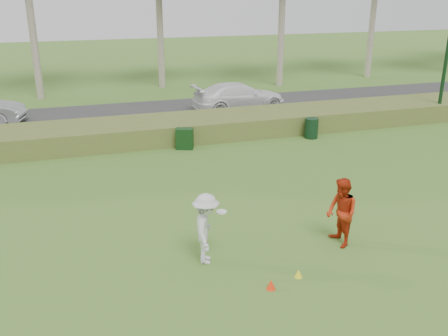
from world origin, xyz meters
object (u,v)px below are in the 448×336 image
object	(u,v)px
player_red	(341,213)
cone_orange	(271,284)
cone_yellow	(298,273)
trash_bin	(311,128)
car_right	(239,97)
player_white	(206,229)
utility_cabinet	(185,139)

from	to	relation	value
player_red	cone_orange	distance (m)	3.07
player_red	cone_yellow	xyz separation A→B (m)	(-1.77, -1.16, -0.84)
player_red	cone_orange	bearing A→B (deg)	-60.08
trash_bin	car_right	world-z (taller)	car_right
player_white	player_red	bearing A→B (deg)	-75.63
player_red	cone_orange	size ratio (longest dim) A/B	7.87
player_red	car_right	world-z (taller)	player_red
cone_yellow	trash_bin	xyz separation A→B (m)	(5.73, 10.60, 0.36)
player_white	utility_cabinet	distance (m)	9.52
utility_cabinet	trash_bin	xyz separation A→B (m)	(5.97, -0.16, 0.01)
cone_orange	trash_bin	xyz separation A→B (m)	(6.55, 10.86, 0.34)
cone_yellow	player_white	bearing A→B (deg)	143.82
player_white	utility_cabinet	size ratio (longest dim) A/B	2.03
player_red	trash_bin	distance (m)	10.24
cone_orange	player_red	bearing A→B (deg)	28.74
player_white	utility_cabinet	world-z (taller)	player_white
player_red	car_right	size ratio (longest dim) A/B	0.36
player_white	cone_orange	bearing A→B (deg)	-128.83
player_white	player_red	distance (m)	3.69
cone_yellow	trash_bin	size ratio (longest dim) A/B	0.22
car_right	player_red	bearing A→B (deg)	167.62
trash_bin	cone_orange	bearing A→B (deg)	-121.10
car_right	cone_yellow	bearing A→B (deg)	162.43
utility_cabinet	cone_yellow	bearing A→B (deg)	-67.78
cone_orange	player_white	bearing A→B (deg)	123.13
utility_cabinet	car_right	xyz separation A→B (m)	(4.55, 5.90, 0.37)
cone_yellow	trash_bin	world-z (taller)	trash_bin
player_red	cone_orange	world-z (taller)	player_red
player_red	car_right	distance (m)	15.71
cone_yellow	utility_cabinet	distance (m)	10.77
cone_orange	cone_yellow	size ratio (longest dim) A/B	1.17
car_right	utility_cabinet	bearing A→B (deg)	139.29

